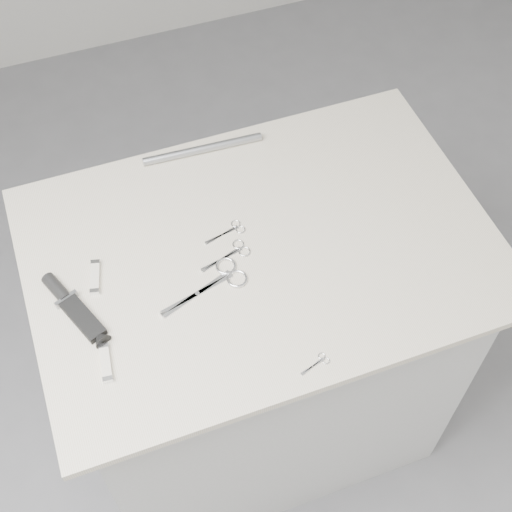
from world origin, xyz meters
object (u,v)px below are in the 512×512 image
object	(u,v)px
embroidery_scissors_b	(230,231)
plinth	(261,350)
pocket_knife_a	(95,277)
pocket_knife_b	(106,363)
embroidery_scissors_a	(233,253)
large_shears	(219,280)
metal_rail	(203,149)
sheathed_knife	(71,305)
tiny_scissors	(318,363)

from	to	relation	value
embroidery_scissors_b	plinth	bearing A→B (deg)	-63.48
pocket_knife_a	pocket_knife_b	bearing A→B (deg)	-172.85
embroidery_scissors_a	large_shears	bearing A→B (deg)	-146.36
embroidery_scissors_b	pocket_knife_b	size ratio (longest dim) A/B	1.15
metal_rail	large_shears	bearing A→B (deg)	-102.35
plinth	metal_rail	world-z (taller)	metal_rail
plinth	sheathed_knife	distance (m)	0.63
plinth	tiny_scissors	bearing A→B (deg)	-89.32
sheathed_knife	metal_rail	bearing A→B (deg)	-71.76
plinth	pocket_knife_a	xyz separation A→B (m)	(-0.35, 0.04, 0.47)
metal_rail	embroidery_scissors_a	bearing A→B (deg)	-95.83
large_shears	metal_rail	xyz separation A→B (m)	(0.08, 0.36, 0.01)
large_shears	pocket_knife_b	xyz separation A→B (m)	(-0.26, -0.11, 0.00)
plinth	embroidery_scissors_a	distance (m)	0.48
large_shears	plinth	bearing A→B (deg)	8.64
embroidery_scissors_a	embroidery_scissors_b	distance (m)	0.06
pocket_knife_a	large_shears	bearing A→B (deg)	-97.17
plinth	embroidery_scissors_a	world-z (taller)	embroidery_scissors_a
embroidery_scissors_a	tiny_scissors	xyz separation A→B (m)	(0.07, -0.30, -0.00)
pocket_knife_b	metal_rail	world-z (taller)	metal_rail
plinth	large_shears	bearing A→B (deg)	-154.50
large_shears	metal_rail	bearing A→B (deg)	60.78
plinth	embroidery_scissors_a	xyz separation A→B (m)	(-0.07, 0.00, 0.47)
plinth	pocket_knife_a	bearing A→B (deg)	173.70
pocket_knife_a	metal_rail	xyz separation A→B (m)	(0.32, 0.27, 0.00)
pocket_knife_b	metal_rail	bearing A→B (deg)	-29.41
embroidery_scissors_b	pocket_knife_a	size ratio (longest dim) A/B	1.13
tiny_scissors	sheathed_knife	xyz separation A→B (m)	(-0.42, 0.29, 0.01)
plinth	metal_rail	xyz separation A→B (m)	(-0.03, 0.31, 0.48)
embroidery_scissors_a	pocket_knife_a	bearing A→B (deg)	156.97
plinth	metal_rail	distance (m)	0.57
plinth	pocket_knife_b	world-z (taller)	pocket_knife_b
sheathed_knife	plinth	bearing A→B (deg)	-110.28
plinth	sheathed_knife	bearing A→B (deg)	-178.47
embroidery_scissors_a	pocket_knife_b	distance (m)	0.35
pocket_knife_a	sheathed_knife	bearing A→B (deg)	143.66
pocket_knife_a	pocket_knife_b	size ratio (longest dim) A/B	1.01
plinth	pocket_knife_a	size ratio (longest dim) A/B	10.74
pocket_knife_a	embroidery_scissors_a	bearing A→B (deg)	-83.32
large_shears	embroidery_scissors_a	distance (m)	0.07
embroidery_scissors_a	tiny_scissors	world-z (taller)	same
sheathed_knife	pocket_knife_b	distance (m)	0.16
sheathed_knife	pocket_knife_b	bearing A→B (deg)	171.65
plinth	tiny_scissors	size ratio (longest dim) A/B	14.00
embroidery_scissors_b	sheathed_knife	world-z (taller)	sheathed_knife
embroidery_scissors_a	tiny_scissors	size ratio (longest dim) A/B	1.80
embroidery_scissors_a	metal_rail	world-z (taller)	metal_rail
embroidery_scissors_b	large_shears	bearing A→B (deg)	-132.10
metal_rail	embroidery_scissors_b	bearing A→B (deg)	-93.91
embroidery_scissors_b	pocket_knife_b	world-z (taller)	pocket_knife_b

